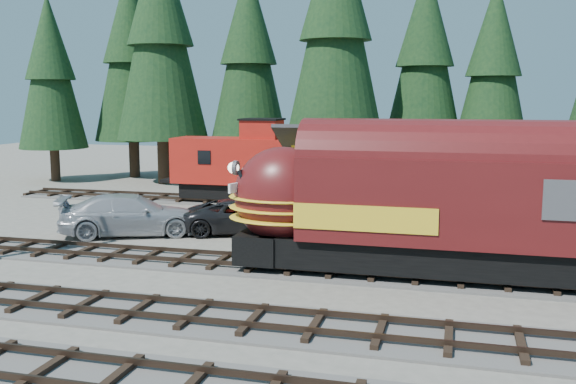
% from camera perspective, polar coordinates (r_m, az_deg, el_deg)
% --- Properties ---
extents(ground, '(120.00, 120.00, 0.00)m').
position_cam_1_polar(ground, '(19.73, 10.64, -10.60)').
color(ground, '#6B665B').
rests_on(ground, ground).
extents(track_spur, '(32.00, 3.20, 0.33)m').
position_cam_1_polar(track_spur, '(38.85, -2.08, -0.99)').
color(track_spur, '#4C4947').
rests_on(track_spur, ground).
extents(depot, '(12.80, 7.00, 5.30)m').
position_cam_1_polar(depot, '(29.36, 12.40, 1.51)').
color(depot, yellow).
rests_on(depot, ground).
extents(conifer_backdrop, '(78.35, 22.34, 16.75)m').
position_cam_1_polar(conifer_backdrop, '(43.59, 21.24, 12.41)').
color(conifer_backdrop, black).
rests_on(conifer_backdrop, ground).
extents(locomotive, '(15.69, 3.12, 4.27)m').
position_cam_1_polar(locomotive, '(22.97, 12.97, -1.54)').
color(locomotive, black).
rests_on(locomotive, ground).
extents(caboose, '(9.10, 2.64, 4.73)m').
position_cam_1_polar(caboose, '(38.85, -3.52, 2.45)').
color(caboose, black).
rests_on(caboose, ground).
extents(pickup_truck_a, '(6.32, 4.32, 1.61)m').
position_cam_1_polar(pickup_truck_a, '(30.51, -3.81, -2.16)').
color(pickup_truck_a, black).
rests_on(pickup_truck_a, ground).
extents(pickup_truck_b, '(7.08, 5.13, 1.90)m').
position_cam_1_polar(pickup_truck_b, '(30.87, -13.76, -1.98)').
color(pickup_truck_b, '#ADAFB5').
rests_on(pickup_truck_b, ground).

